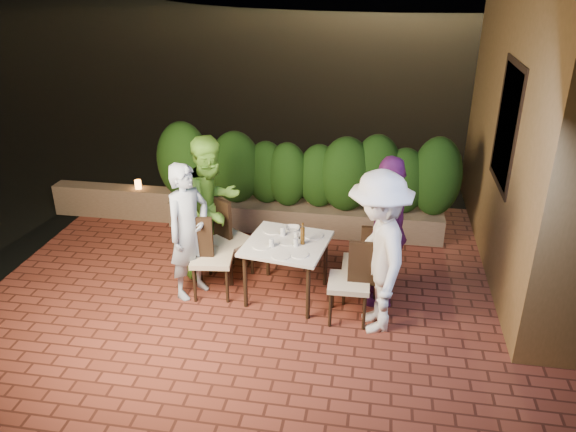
% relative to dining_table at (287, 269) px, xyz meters
% --- Properties ---
extents(ground, '(400.00, 400.00, 0.00)m').
position_rel_dining_table_xyz_m(ground, '(-0.26, -0.39, -0.40)').
color(ground, black).
rests_on(ground, ground).
extents(terrace_floor, '(7.00, 6.00, 0.15)m').
position_rel_dining_table_xyz_m(terrace_floor, '(-0.26, 0.11, -0.45)').
color(terrace_floor, brown).
rests_on(terrace_floor, ground).
extents(building_wall, '(1.60, 5.00, 5.00)m').
position_rel_dining_table_xyz_m(building_wall, '(3.34, 1.61, 2.12)').
color(building_wall, olive).
rests_on(building_wall, ground).
extents(window_pane, '(0.08, 1.00, 1.40)m').
position_rel_dining_table_xyz_m(window_pane, '(2.56, 1.11, 1.62)').
color(window_pane, black).
rests_on(window_pane, building_wall).
extents(window_frame, '(0.06, 1.15, 1.55)m').
position_rel_dining_table_xyz_m(window_frame, '(2.55, 1.11, 1.62)').
color(window_frame, black).
rests_on(window_frame, building_wall).
extents(planter, '(4.20, 0.55, 0.40)m').
position_rel_dining_table_xyz_m(planter, '(-0.06, 1.91, -0.17)').
color(planter, brown).
rests_on(planter, ground).
extents(hedge, '(4.00, 0.70, 1.10)m').
position_rel_dining_table_xyz_m(hedge, '(-0.06, 1.91, 0.57)').
color(hedge, '#17380F').
rests_on(hedge, planter).
extents(parapet, '(2.20, 0.30, 0.50)m').
position_rel_dining_table_xyz_m(parapet, '(-3.06, 1.91, -0.12)').
color(parapet, brown).
rests_on(parapet, ground).
extents(hill, '(52.00, 40.00, 22.00)m').
position_rel_dining_table_xyz_m(hill, '(1.74, 59.61, -4.38)').
color(hill, black).
rests_on(hill, ground).
extents(dining_table, '(1.08, 1.08, 0.75)m').
position_rel_dining_table_xyz_m(dining_table, '(0.00, 0.00, 0.00)').
color(dining_table, white).
rests_on(dining_table, ground).
extents(plate_nw, '(0.22, 0.22, 0.01)m').
position_rel_dining_table_xyz_m(plate_nw, '(-0.27, -0.16, 0.38)').
color(plate_nw, white).
rests_on(plate_nw, dining_table).
extents(plate_sw, '(0.23, 0.23, 0.01)m').
position_rel_dining_table_xyz_m(plate_sw, '(-0.22, 0.27, 0.38)').
color(plate_sw, white).
rests_on(plate_sw, dining_table).
extents(plate_ne, '(0.21, 0.21, 0.01)m').
position_rel_dining_table_xyz_m(plate_ne, '(0.20, -0.29, 0.38)').
color(plate_ne, white).
rests_on(plate_ne, dining_table).
extents(plate_se, '(0.23, 0.23, 0.01)m').
position_rel_dining_table_xyz_m(plate_se, '(0.30, 0.21, 0.38)').
color(plate_se, white).
rests_on(plate_se, dining_table).
extents(plate_centre, '(0.20, 0.20, 0.01)m').
position_rel_dining_table_xyz_m(plate_centre, '(0.00, -0.00, 0.38)').
color(plate_centre, white).
rests_on(plate_centre, dining_table).
extents(plate_front, '(0.21, 0.21, 0.01)m').
position_rel_dining_table_xyz_m(plate_front, '(-0.00, -0.36, 0.38)').
color(plate_front, white).
rests_on(plate_front, dining_table).
extents(glass_nw, '(0.06, 0.06, 0.11)m').
position_rel_dining_table_xyz_m(glass_nw, '(-0.16, -0.15, 0.43)').
color(glass_nw, silver).
rests_on(glass_nw, dining_table).
extents(glass_sw, '(0.06, 0.06, 0.11)m').
position_rel_dining_table_xyz_m(glass_sw, '(-0.08, 0.17, 0.43)').
color(glass_sw, silver).
rests_on(glass_sw, dining_table).
extents(glass_ne, '(0.06, 0.06, 0.10)m').
position_rel_dining_table_xyz_m(glass_ne, '(0.12, -0.08, 0.42)').
color(glass_ne, silver).
rests_on(glass_ne, dining_table).
extents(glass_se, '(0.06, 0.06, 0.10)m').
position_rel_dining_table_xyz_m(glass_se, '(0.10, 0.10, 0.42)').
color(glass_se, silver).
rests_on(glass_se, dining_table).
extents(beer_bottle, '(0.05, 0.05, 0.28)m').
position_rel_dining_table_xyz_m(beer_bottle, '(0.19, -0.01, 0.51)').
color(beer_bottle, '#50310D').
rests_on(beer_bottle, dining_table).
extents(bowl, '(0.19, 0.19, 0.04)m').
position_rel_dining_table_xyz_m(bowl, '(0.02, 0.33, 0.40)').
color(bowl, white).
rests_on(bowl, dining_table).
extents(chair_left_front, '(0.54, 0.54, 1.05)m').
position_rel_dining_table_xyz_m(chair_left_front, '(-0.91, -0.10, 0.15)').
color(chair_left_front, black).
rests_on(chair_left_front, ground).
extents(chair_left_back, '(0.67, 0.67, 1.04)m').
position_rel_dining_table_xyz_m(chair_left_back, '(-0.81, 0.38, 0.15)').
color(chair_left_back, black).
rests_on(chair_left_back, ground).
extents(chair_right_front, '(0.48, 0.48, 1.01)m').
position_rel_dining_table_xyz_m(chair_right_front, '(0.79, -0.37, 0.13)').
color(chair_right_front, black).
rests_on(chair_right_front, ground).
extents(chair_right_back, '(0.46, 0.46, 0.98)m').
position_rel_dining_table_xyz_m(chair_right_back, '(0.90, 0.11, 0.11)').
color(chair_right_back, black).
rests_on(chair_right_back, ground).
extents(diner_blue, '(0.66, 0.75, 1.72)m').
position_rel_dining_table_xyz_m(diner_blue, '(-1.17, -0.13, 0.49)').
color(diner_blue, '#A4B8D3').
rests_on(diner_blue, ground).
extents(diner_green, '(1.08, 1.15, 1.88)m').
position_rel_dining_table_xyz_m(diner_green, '(-1.06, 0.48, 0.56)').
color(diner_green, '#6EBA3A').
rests_on(diner_green, ground).
extents(diner_white, '(0.96, 1.34, 1.88)m').
position_rel_dining_table_xyz_m(diner_white, '(1.08, -0.45, 0.56)').
color(diner_white, white).
rests_on(diner_white, ground).
extents(diner_purple, '(0.48, 1.10, 1.87)m').
position_rel_dining_table_xyz_m(diner_purple, '(1.18, 0.13, 0.56)').
color(diner_purple, '#6B2368').
rests_on(diner_purple, ground).
extents(parapet_lamp, '(0.10, 0.10, 0.14)m').
position_rel_dining_table_xyz_m(parapet_lamp, '(-2.73, 1.91, 0.20)').
color(parapet_lamp, orange).
rests_on(parapet_lamp, parapet).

